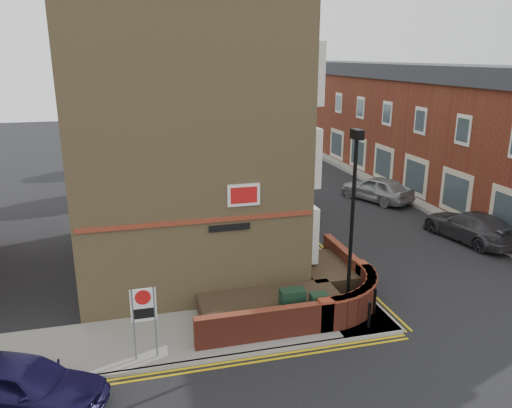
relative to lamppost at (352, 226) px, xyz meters
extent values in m
plane|color=black|center=(-1.60, -1.20, -3.34)|extent=(120.00, 120.00, 0.00)
cube|color=gray|center=(-5.10, 0.30, -3.28)|extent=(13.00, 3.00, 0.12)
cube|color=gray|center=(0.40, 14.80, -3.28)|extent=(2.00, 32.00, 0.12)
cube|color=gray|center=(11.40, 11.80, -3.28)|extent=(4.00, 40.00, 0.12)
cube|color=gray|center=(-5.10, -1.20, -3.28)|extent=(13.00, 0.15, 0.12)
cube|color=gray|center=(1.40, 14.80, -3.28)|extent=(0.15, 32.00, 0.12)
cube|color=gray|center=(9.40, 11.80, -3.28)|extent=(0.15, 40.00, 0.12)
cube|color=gold|center=(-5.10, -1.45, -3.34)|extent=(13.00, 0.28, 0.01)
cube|color=gold|center=(1.65, 14.80, -3.34)|extent=(0.28, 32.00, 0.01)
cube|color=#987E51|center=(-4.60, 6.80, 2.28)|extent=(8.00, 10.00, 11.00)
cube|color=maroon|center=(-4.60, 1.77, -0.02)|extent=(7.80, 0.06, 0.15)
cube|color=white|center=(-3.10, 1.76, 0.78)|extent=(1.10, 0.05, 0.75)
cube|color=black|center=(-3.60, 1.76, -0.32)|extent=(1.40, 0.04, 0.22)
cylinder|color=black|center=(0.00, 0.00, -0.22)|extent=(0.12, 0.12, 6.00)
cylinder|color=black|center=(0.00, 0.00, -2.82)|extent=(0.20, 0.20, 0.80)
cube|color=black|center=(0.00, 0.00, 2.93)|extent=(0.25, 0.50, 0.30)
cube|color=#15301F|center=(-1.90, 0.10, -2.62)|extent=(0.80, 0.45, 1.20)
cube|color=#15301F|center=(-1.10, -0.20, -2.67)|extent=(0.55, 0.40, 1.10)
cylinder|color=black|center=(0.40, -0.80, -2.77)|extent=(0.11, 0.11, 0.90)
cylinder|color=black|center=(1.00, 0.00, -2.77)|extent=(0.11, 0.11, 0.90)
cylinder|color=slate|center=(-6.90, -0.70, -2.12)|extent=(0.06, 0.06, 2.20)
cylinder|color=slate|center=(-6.30, -0.70, -2.12)|extent=(0.06, 0.06, 2.20)
cube|color=white|center=(-6.60, -0.70, -1.52)|extent=(0.72, 0.04, 1.00)
cylinder|color=red|center=(-6.60, -0.73, -1.27)|extent=(0.44, 0.02, 0.44)
cube|color=maroon|center=(12.90, 15.80, 0.16)|extent=(5.00, 30.00, 7.00)
cube|color=#2C2E34|center=(12.90, 15.80, 4.16)|extent=(5.40, 30.40, 1.00)
cube|color=beige|center=(12.90, 36.80, 0.16)|extent=(5.00, 12.00, 7.00)
cube|color=#2C2E34|center=(12.90, 36.80, 4.16)|extent=(5.40, 12.40, 1.00)
cylinder|color=#382B1E|center=(0.40, 12.80, -0.95)|extent=(0.24, 0.24, 4.55)
sphere|color=#1A4F1D|center=(0.40, 12.80, 1.65)|extent=(3.64, 3.64, 3.64)
sphere|color=#1A4F1D|center=(0.80, 12.50, 0.81)|extent=(2.60, 2.60, 2.60)
sphere|color=#1A4F1D|center=(0.10, 13.20, 1.20)|extent=(2.86, 2.86, 2.86)
cylinder|color=#382B1E|center=(0.40, 20.80, -0.70)|extent=(0.24, 0.24, 5.04)
sphere|color=#1A4F1D|center=(0.40, 20.80, 2.18)|extent=(4.03, 4.03, 4.03)
sphere|color=#1A4F1D|center=(0.80, 20.50, 1.24)|extent=(2.88, 2.88, 2.88)
sphere|color=#1A4F1D|center=(0.10, 21.20, 1.67)|extent=(3.17, 3.17, 3.17)
cylinder|color=#382B1E|center=(0.40, 28.80, -0.84)|extent=(0.24, 0.24, 4.76)
sphere|color=#1A4F1D|center=(0.40, 28.80, 1.88)|extent=(3.81, 3.81, 3.81)
sphere|color=#1A4F1D|center=(0.80, 28.50, 0.99)|extent=(2.72, 2.72, 2.72)
sphere|color=#1A4F1D|center=(0.10, 29.20, 1.40)|extent=(2.99, 2.99, 2.99)
cylinder|color=black|center=(0.80, 23.80, -1.62)|extent=(0.10, 0.10, 3.20)
imported|color=black|center=(0.80, 23.80, 0.48)|extent=(0.20, 0.16, 1.00)
imported|color=#120E33|center=(-9.64, -2.01, -2.64)|extent=(4.47, 3.25, 1.41)
imported|color=#BABCC2|center=(2.00, 13.51, -2.74)|extent=(2.45, 3.91, 1.22)
imported|color=#972C10|center=(2.00, 14.80, -2.71)|extent=(2.57, 4.77, 1.27)
imported|color=#333238|center=(8.90, 5.52, -2.63)|extent=(2.83, 5.18, 1.42)
imported|color=gray|center=(7.82, 12.80, -2.57)|extent=(3.53, 4.90, 1.55)
camera|label=1|loc=(-6.73, -13.69, 5.20)|focal=35.00mm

